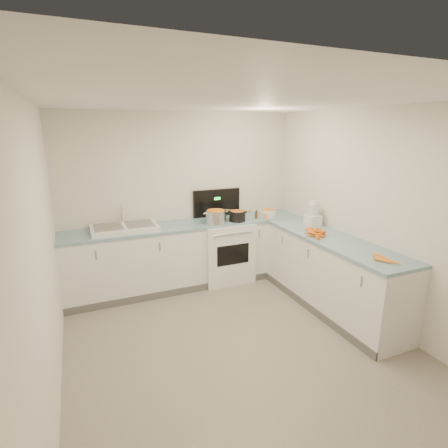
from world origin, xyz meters
name	(u,v)px	position (x,y,z in m)	size (l,w,h in m)	color
floor	(238,345)	(0.00, 0.00, 0.00)	(3.50, 4.00, 0.00)	gray
ceiling	(242,101)	(0.00, 0.00, 2.50)	(3.50, 4.00, 0.00)	silver
wall_back	(182,199)	(0.00, 2.00, 1.25)	(3.50, 2.50, 0.00)	silver
wall_front	(421,346)	(0.00, -2.00, 1.25)	(3.50, 2.50, 0.00)	silver
wall_left	(42,259)	(-1.75, 0.00, 1.25)	(4.00, 2.50, 0.00)	silver
wall_right	(374,217)	(1.75, 0.00, 1.25)	(4.00, 2.50, 0.00)	silver
counter_back	(189,254)	(0.00, 1.70, 0.47)	(3.50, 0.62, 0.94)	white
counter_right	(331,273)	(1.45, 0.30, 0.47)	(0.62, 2.20, 0.94)	white
stove	(224,249)	(0.55, 1.69, 0.47)	(0.76, 0.65, 1.36)	white
sink	(124,228)	(-0.90, 1.70, 0.98)	(0.86, 0.52, 0.31)	white
steel_pot	(216,218)	(0.36, 1.54, 1.03)	(0.29, 0.29, 0.21)	silver
black_pot	(237,217)	(0.71, 1.55, 1.01)	(0.24, 0.24, 0.17)	black
wooden_spoon	(237,210)	(0.71, 1.55, 1.10)	(0.02, 0.02, 0.41)	#AD7A47
mixing_bowl	(268,213)	(1.25, 1.60, 1.00)	(0.25, 0.25, 0.12)	white
extract_bottle	(256,215)	(1.04, 1.58, 0.99)	(0.04, 0.04, 0.11)	#593319
spice_jar	(265,216)	(1.12, 1.45, 0.99)	(0.06, 0.06, 0.10)	#E5B266
food_processor	(313,215)	(1.58, 0.91, 1.09)	(0.19, 0.23, 0.35)	white
carrot_pile	(315,233)	(1.32, 0.51, 0.97)	(0.32, 0.44, 0.09)	orange
peeled_carrots	(385,259)	(1.41, -0.53, 0.96)	(0.17, 0.35, 0.04)	orange
peelings	(109,226)	(-1.09, 1.70, 1.02)	(0.21, 0.29, 0.01)	tan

